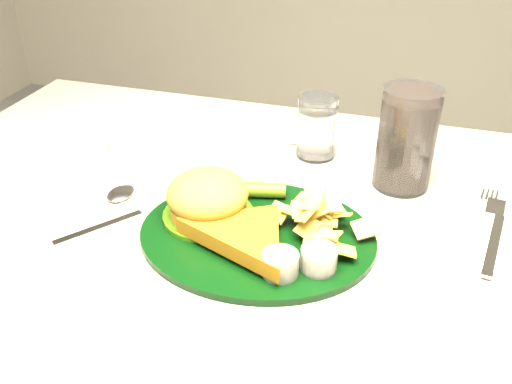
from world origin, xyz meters
TOP-DOWN VIEW (x-y plane):
  - dinner_plate at (-0.00, -0.04)m, footprint 0.33×0.28m
  - water_glass at (0.02, 0.22)m, footprint 0.09×0.09m
  - cola_glass at (0.17, 0.16)m, footprint 0.09×0.09m
  - fork_napkin at (0.30, 0.04)m, footprint 0.17×0.21m
  - spoon at (-0.21, -0.08)m, footprint 0.14×0.17m
  - ramekin at (-0.30, 0.14)m, footprint 0.06×0.06m
  - wrapped_straw at (-0.10, 0.20)m, footprint 0.22×0.16m

SIDE VIEW (x-z plane):
  - wrapped_straw at x=-0.10m, z-range 0.75..0.76m
  - spoon at x=-0.21m, z-range 0.75..0.76m
  - fork_napkin at x=0.30m, z-range 0.75..0.76m
  - ramekin at x=-0.30m, z-range 0.75..0.78m
  - dinner_plate at x=0.00m, z-range 0.75..0.82m
  - water_glass at x=0.02m, z-range 0.75..0.85m
  - cola_glass at x=0.17m, z-range 0.75..0.91m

